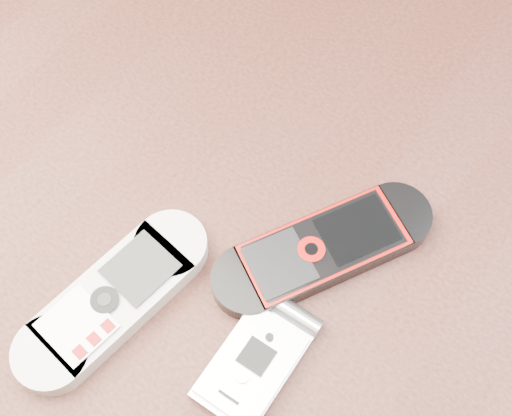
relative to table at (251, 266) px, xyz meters
The scene contains 5 objects.
ground 0.64m from the table, ahead, with size 4.00×4.00×0.00m, color #472B19.
table is the anchor object (origin of this frame).
nokia_white 0.16m from the table, 105.09° to the right, with size 0.05×0.16×0.02m, color silver.
nokia_black_red 0.13m from the table, ahead, with size 0.05×0.17×0.02m, color black.
motorola_razr 0.16m from the table, 51.39° to the right, with size 0.05×0.09×0.01m, color silver.
Camera 1 is at (0.15, -0.19, 1.22)m, focal length 50.00 mm.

